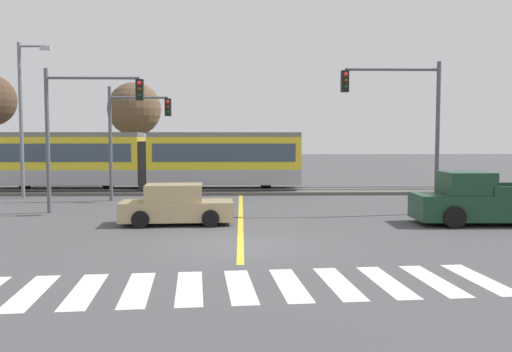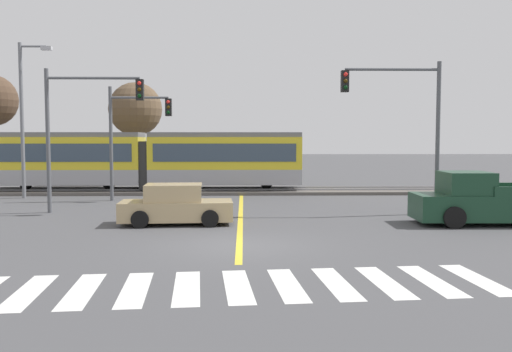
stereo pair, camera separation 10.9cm
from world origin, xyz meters
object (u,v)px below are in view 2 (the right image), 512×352
(pickup_truck, at_px, (483,202))
(traffic_light_mid_right, at_px, (406,112))
(bare_tree_west, at_px, (135,109))
(street_lamp_west, at_px, (25,111))
(light_rail_tram, at_px, (146,159))
(traffic_light_mid_left, at_px, (80,117))
(traffic_light_far_left, at_px, (132,127))
(sedan_crossing, at_px, (176,206))

(pickup_truck, xyz_separation_m, traffic_light_mid_right, (-2.14, 2.84, 3.50))
(traffic_light_mid_right, bearing_deg, bare_tree_west, 133.78)
(pickup_truck, height_order, street_lamp_west, street_lamp_west)
(light_rail_tram, xyz_separation_m, pickup_truck, (14.87, -12.56, -1.21))
(traffic_light_mid_left, bearing_deg, traffic_light_mid_right, -3.19)
(traffic_light_far_left, relative_size, bare_tree_west, 0.83)
(light_rail_tram, distance_m, sedan_crossing, 12.77)
(sedan_crossing, relative_size, traffic_light_mid_left, 0.69)
(sedan_crossing, height_order, pickup_truck, pickup_truck)
(light_rail_tram, bearing_deg, traffic_light_far_left, -89.62)
(light_rail_tram, xyz_separation_m, sedan_crossing, (3.29, -12.26, -1.35))
(street_lamp_west, height_order, bare_tree_west, street_lamp_west)
(traffic_light_mid_right, height_order, bare_tree_west, bare_tree_west)
(pickup_truck, xyz_separation_m, traffic_light_mid_left, (-16.09, 3.62, 3.32))
(sedan_crossing, bearing_deg, traffic_light_far_left, 112.29)
(pickup_truck, relative_size, traffic_light_mid_left, 0.87)
(light_rail_tram, relative_size, traffic_light_far_left, 3.12)
(traffic_light_mid_right, bearing_deg, sedan_crossing, -164.95)
(pickup_truck, height_order, bare_tree_west, bare_tree_west)
(sedan_crossing, xyz_separation_m, traffic_light_mid_right, (9.44, 2.54, 3.64))
(traffic_light_mid_left, distance_m, street_lamp_west, 7.68)
(sedan_crossing, distance_m, pickup_truck, 11.59)
(sedan_crossing, bearing_deg, traffic_light_mid_right, 15.05)
(traffic_light_mid_right, distance_m, traffic_light_far_left, 13.82)
(bare_tree_west, bearing_deg, light_rail_tram, -72.60)
(pickup_truck, height_order, traffic_light_mid_left, traffic_light_mid_left)
(sedan_crossing, xyz_separation_m, pickup_truck, (11.58, -0.30, 0.14))
(pickup_truck, relative_size, bare_tree_west, 0.76)
(pickup_truck, xyz_separation_m, street_lamp_west, (-20.87, 9.61, 3.87))
(light_rail_tram, bearing_deg, traffic_light_mid_right, -37.37)
(pickup_truck, distance_m, traffic_light_mid_right, 4.99)
(sedan_crossing, bearing_deg, pickup_truck, -1.48)
(sedan_crossing, height_order, street_lamp_west, street_lamp_west)
(traffic_light_mid_left, height_order, traffic_light_far_left, traffic_light_mid_left)
(sedan_crossing, relative_size, pickup_truck, 0.79)
(sedan_crossing, distance_m, traffic_light_mid_right, 10.43)
(bare_tree_west, bearing_deg, sedan_crossing, -74.25)
(light_rail_tram, height_order, traffic_light_mid_right, traffic_light_mid_right)
(traffic_light_mid_left, xyz_separation_m, bare_tree_west, (-0.44, 14.23, 1.10))
(traffic_light_mid_left, xyz_separation_m, traffic_light_mid_right, (13.95, -0.78, 0.18))
(traffic_light_mid_left, relative_size, traffic_light_far_left, 1.05)
(traffic_light_mid_left, bearing_deg, street_lamp_west, 128.56)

